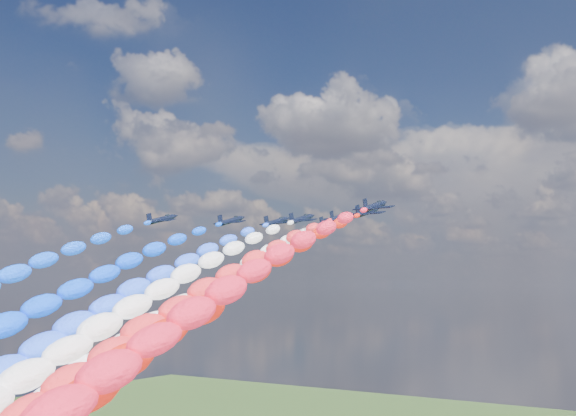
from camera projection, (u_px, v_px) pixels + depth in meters
The scene contains 15 objects.
jet_0 at pixel (161, 219), 176.35m from camera, with size 8.37×11.22×2.47m, color black, non-canonical shape.
jet_1 at pixel (231, 221), 180.44m from camera, with size 8.37×11.22×2.47m, color black, non-canonical shape.
trail_1 at pixel (58, 311), 136.08m from camera, with size 6.00×98.97×44.62m, color blue, non-canonical shape.
jet_2 at pixel (276, 222), 182.77m from camera, with size 8.37×11.22×2.47m, color black, non-canonical shape.
trail_2 at pixel (122, 311), 138.41m from camera, with size 6.00×98.97×44.62m, color #2856FF, non-canonical shape.
jet_3 at pixel (301, 219), 175.55m from camera, with size 8.37×11.22×2.47m, color black, non-canonical shape.
trail_3 at pixel (146, 312), 131.19m from camera, with size 6.00×98.97×44.62m, color white, non-canonical shape.
jet_4 at pixel (330, 222), 185.06m from camera, with size 8.37×11.22×2.47m, color black, non-canonical shape.
trail_4 at pixel (195, 310), 140.70m from camera, with size 6.00×98.97×44.62m, color white, non-canonical shape.
jet_5 at pixel (339, 217), 170.82m from camera, with size 8.37×11.22×2.47m, color black, non-canonical shape.
trail_5 at pixel (192, 313), 126.46m from camera, with size 6.00×98.97×44.62m, color red, non-canonical shape.
jet_6 at pixel (367, 212), 158.29m from camera, with size 8.37×11.22×2.47m, color black, non-canonical shape.
trail_6 at pixel (214, 316), 113.93m from camera, with size 6.00×98.97×44.62m, color red, non-canonical shape.
jet_7 at pixel (375, 206), 146.92m from camera, with size 8.37×11.22×2.47m, color black, non-canonical shape.
trail_7 at pixel (208, 320), 102.56m from camera, with size 6.00×98.97×44.62m, color red, non-canonical shape.
Camera 1 is at (93.82, -136.12, 85.37)m, focal length 46.00 mm.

